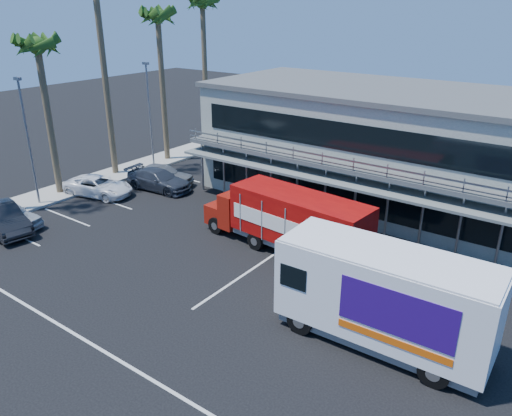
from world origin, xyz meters
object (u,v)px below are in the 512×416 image
Objects in this scene: parked_car_a at (7,215)px; red_truck at (289,219)px; parked_car_b at (3,218)px; white_van at (384,297)px.

red_truck is at bearing -73.04° from parked_car_a.
red_truck is 2.22× the size of parked_car_a.
parked_car_b is at bearing -147.07° from red_truck.
white_van is at bearing -91.73° from parked_car_a.
parked_car_a is at bearing 49.43° from parked_car_b.
white_van is 1.79× the size of parked_car_a.
parked_car_b is at bearing -148.25° from parked_car_a.
white_van reaches higher than parked_car_a.
parked_car_a is (-21.85, -2.60, -1.30)m from white_van.
parked_car_a is (-14.83, -7.06, -1.04)m from red_truck.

